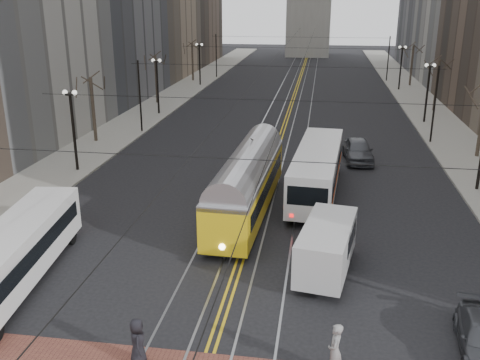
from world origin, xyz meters
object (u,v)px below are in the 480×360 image
(cargo_van, at_px, (327,249))
(streetcar, at_px, (247,188))
(pedestrian_b, at_px, (335,350))
(transit_bus, at_px, (15,257))
(sedan_grey, at_px, (358,150))
(rear_bus, at_px, (317,172))
(pedestrian_a, at_px, (138,342))

(cargo_van, bearing_deg, streetcar, 134.00)
(pedestrian_b, bearing_deg, streetcar, -153.89)
(pedestrian_b, bearing_deg, transit_bus, -99.66)
(cargo_van, height_order, sedan_grey, cargo_van)
(transit_bus, relative_size, streetcar, 0.82)
(transit_bus, height_order, pedestrian_b, transit_bus)
(rear_bus, bearing_deg, cargo_van, -82.33)
(sedan_grey, height_order, pedestrian_b, pedestrian_b)
(transit_bus, distance_m, sedan_grey, 26.42)
(streetcar, xyz_separation_m, cargo_van, (4.52, -6.55, -0.35))
(transit_bus, relative_size, rear_bus, 0.92)
(rear_bus, distance_m, pedestrian_a, 18.52)
(rear_bus, relative_size, pedestrian_b, 5.98)
(streetcar, bearing_deg, transit_bus, -129.76)
(sedan_grey, bearing_deg, streetcar, -124.95)
(pedestrian_a, xyz_separation_m, pedestrian_b, (6.58, 0.41, 0.10))
(transit_bus, relative_size, sedan_grey, 2.11)
(transit_bus, height_order, rear_bus, rear_bus)
(rear_bus, bearing_deg, streetcar, -132.86)
(cargo_van, bearing_deg, sedan_grey, 91.90)
(pedestrian_a, bearing_deg, transit_bus, 38.92)
(cargo_van, distance_m, pedestrian_a, 9.76)
(rear_bus, relative_size, pedestrian_a, 6.63)
(rear_bus, distance_m, sedan_grey, 8.60)
(rear_bus, height_order, sedan_grey, rear_bus)
(streetcar, bearing_deg, sedan_grey, 61.85)
(pedestrian_a, bearing_deg, pedestrian_b, -105.41)
(cargo_van, bearing_deg, pedestrian_b, -78.33)
(streetcar, relative_size, sedan_grey, 2.58)
(streetcar, relative_size, pedestrian_b, 6.69)
(streetcar, xyz_separation_m, sedan_grey, (6.91, 11.66, -0.67))
(pedestrian_b, bearing_deg, sedan_grey, -178.13)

